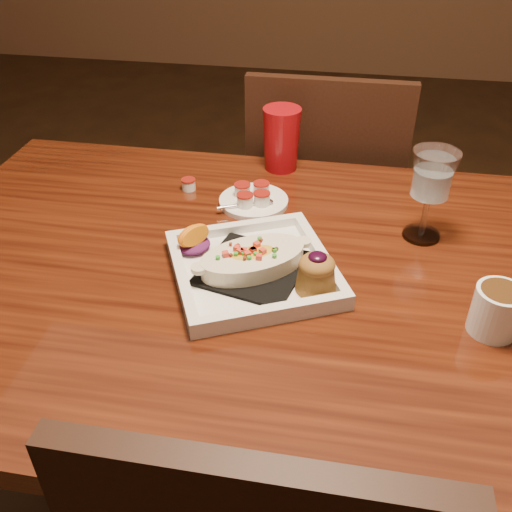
% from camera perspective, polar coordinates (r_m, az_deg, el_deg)
% --- Properties ---
extents(floor, '(7.00, 7.00, 0.00)m').
position_cam_1_polar(floor, '(1.57, 3.36, -24.08)').
color(floor, '#312010').
rests_on(floor, ground).
extents(table, '(1.50, 0.90, 0.75)m').
position_cam_1_polar(table, '(1.06, 4.57, -6.00)').
color(table, '#60240D').
rests_on(table, floor).
extents(chair_far, '(0.42, 0.42, 0.93)m').
position_cam_1_polar(chair_far, '(1.66, 6.72, 4.53)').
color(chair_far, black).
rests_on(chair_far, floor).
extents(plate, '(0.35, 0.35, 0.08)m').
position_cam_1_polar(plate, '(0.98, 0.31, -0.96)').
color(plate, white).
rests_on(plate, table).
extents(coffee_mug, '(0.10, 0.07, 0.08)m').
position_cam_1_polar(coffee_mug, '(0.94, 23.09, -4.87)').
color(coffee_mug, white).
rests_on(coffee_mug, table).
extents(goblet, '(0.09, 0.09, 0.18)m').
position_cam_1_polar(goblet, '(1.08, 17.19, 7.32)').
color(goblet, silver).
rests_on(goblet, table).
extents(saucer, '(0.14, 0.14, 0.10)m').
position_cam_1_polar(saucer, '(1.20, -0.34, 5.73)').
color(saucer, white).
rests_on(saucer, table).
extents(creamer_loose, '(0.03, 0.03, 0.02)m').
position_cam_1_polar(creamer_loose, '(1.26, -6.76, 7.15)').
color(creamer_loose, white).
rests_on(creamer_loose, table).
extents(red_tumbler, '(0.09, 0.09, 0.14)m').
position_cam_1_polar(red_tumbler, '(1.32, 2.56, 11.59)').
color(red_tumbler, '#A00B12').
rests_on(red_tumbler, table).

